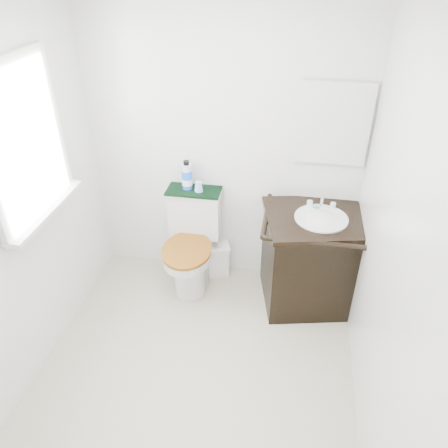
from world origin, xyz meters
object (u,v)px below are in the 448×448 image
(vanity, at_px, (312,257))
(trash_bin, at_px, (217,259))
(mouthwash_bottle, at_px, (187,176))
(cup, at_px, (199,187))
(toilet, at_px, (193,247))

(vanity, relative_size, trash_bin, 2.97)
(mouthwash_bottle, relative_size, cup, 2.92)
(toilet, xyz_separation_m, vanity, (1.00, -0.06, 0.07))
(vanity, bearing_deg, mouthwash_bottle, 168.77)
(trash_bin, bearing_deg, cup, -170.36)
(vanity, height_order, cup, cup)
(toilet, bearing_deg, mouthwash_bottle, 111.28)
(vanity, height_order, trash_bin, vanity)
(cup, bearing_deg, trash_bin, 9.64)
(toilet, distance_m, vanity, 1.01)
(toilet, bearing_deg, vanity, -3.56)
(trash_bin, height_order, cup, cup)
(trash_bin, xyz_separation_m, mouthwash_bottle, (-0.25, 0.01, 0.81))
(trash_bin, xyz_separation_m, cup, (-0.14, -0.02, 0.74))
(toilet, xyz_separation_m, trash_bin, (0.19, 0.13, -0.21))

